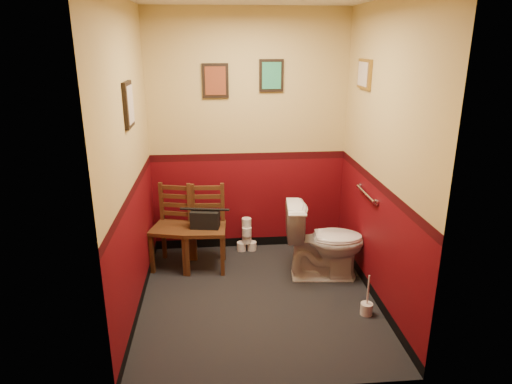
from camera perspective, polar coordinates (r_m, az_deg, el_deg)
floor at (r=4.50m, az=0.30°, el=-13.21°), size 2.20×2.40×0.00m
wall_back at (r=5.12m, az=-0.97°, el=7.08°), size 2.20×0.00×2.70m
wall_front at (r=2.82m, az=2.66°, el=-2.55°), size 2.20×0.00×2.70m
wall_left at (r=4.01m, az=-15.55°, el=3.17°), size 0.00×2.40×2.70m
wall_right at (r=4.20m, az=15.46°, el=3.88°), size 0.00×2.40×2.70m
grab_bar at (r=4.53m, az=13.60°, el=-0.21°), size 0.05×0.56×0.06m
framed_print_back_a at (r=5.00m, az=-5.10°, el=13.69°), size 0.28×0.04×0.36m
framed_print_back_b at (r=5.04m, az=1.94°, el=14.35°), size 0.26×0.04×0.34m
framed_print_left at (r=4.01m, az=-15.64°, el=10.47°), size 0.04×0.30×0.38m
framed_print_right at (r=4.65m, az=13.38°, el=14.15°), size 0.04×0.34×0.28m
toilet at (r=4.76m, az=8.56°, el=-6.13°), size 0.85×0.53×0.79m
toilet_brush at (r=4.36m, az=13.65°, el=-13.91°), size 0.11×0.11×0.40m
chair_left at (r=5.00m, az=-10.22°, el=-4.31°), size 0.51×0.51×0.90m
chair_right at (r=4.93m, az=-6.30°, el=-4.43°), size 0.44×0.44×0.90m
handbag at (r=4.85m, az=-6.38°, el=-3.38°), size 0.32×0.20×0.22m
tp_stack at (r=5.36m, az=-1.17°, el=-5.64°), size 0.23×0.14×0.40m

